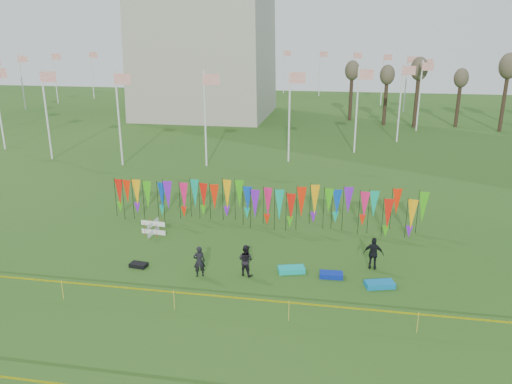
% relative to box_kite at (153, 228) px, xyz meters
% --- Properties ---
extents(ground, '(160.00, 160.00, 0.00)m').
position_rel_box_kite_xyz_m(ground, '(5.64, -5.64, -0.41)').
color(ground, '#224B15').
rests_on(ground, ground).
extents(flagpole_ring, '(57.40, 56.16, 8.00)m').
position_rel_box_kite_xyz_m(flagpole_ring, '(-8.36, 42.36, 3.59)').
color(flagpole_ring, silver).
rests_on(flagpole_ring, ground).
extents(banner_row, '(18.64, 0.64, 2.46)m').
position_rel_box_kite_xyz_m(banner_row, '(5.92, 2.60, 1.17)').
color(banner_row, black).
rests_on(banner_row, ground).
extents(caution_tape_near, '(26.00, 0.02, 0.90)m').
position_rel_box_kite_xyz_m(caution_tape_near, '(5.42, -7.51, 0.37)').
color(caution_tape_near, '#FFFD05').
rests_on(caution_tape_near, ground).
extents(box_kite, '(0.74, 0.74, 0.82)m').
position_rel_box_kite_xyz_m(box_kite, '(0.00, 0.00, 0.00)').
color(box_kite, red).
rests_on(box_kite, ground).
extents(person_left, '(0.67, 0.59, 1.52)m').
position_rel_box_kite_xyz_m(person_left, '(4.00, -4.44, 0.35)').
color(person_left, black).
rests_on(person_left, ground).
extents(person_mid, '(0.85, 0.69, 1.52)m').
position_rel_box_kite_xyz_m(person_mid, '(6.11, -3.94, 0.35)').
color(person_mid, black).
rests_on(person_mid, ground).
extents(person_right, '(1.02, 0.67, 1.62)m').
position_rel_box_kite_xyz_m(person_right, '(12.06, -2.25, 0.40)').
color(person_right, black).
rests_on(person_right, ground).
extents(kite_bag_turquoise, '(1.37, 0.95, 0.25)m').
position_rel_box_kite_xyz_m(kite_bag_turquoise, '(8.21, -3.27, -0.29)').
color(kite_bag_turquoise, '#0CB4AD').
rests_on(kite_bag_turquoise, ground).
extents(kite_bag_blue, '(1.09, 0.60, 0.22)m').
position_rel_box_kite_xyz_m(kite_bag_blue, '(10.11, -3.47, -0.30)').
color(kite_bag_blue, '#0A24AA').
rests_on(kite_bag_blue, ground).
extents(kite_bag_black, '(0.89, 0.59, 0.19)m').
position_rel_box_kite_xyz_m(kite_bag_black, '(0.78, -4.02, -0.32)').
color(kite_bag_black, black).
rests_on(kite_bag_black, ground).
extents(kite_bag_teal, '(1.42, 0.96, 0.25)m').
position_rel_box_kite_xyz_m(kite_bag_teal, '(12.29, -4.03, -0.29)').
color(kite_bag_teal, '#0D76B8').
rests_on(kite_bag_teal, ground).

